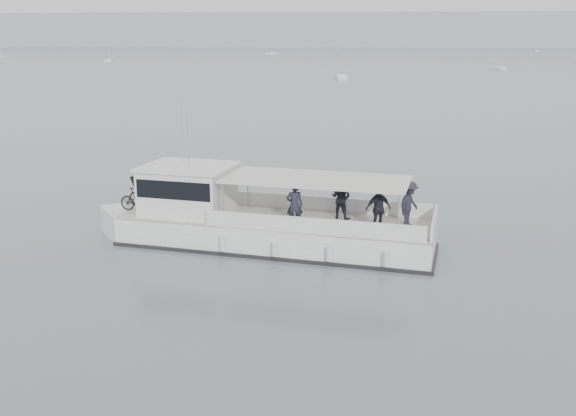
{
  "coord_description": "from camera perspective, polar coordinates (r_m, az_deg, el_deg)",
  "views": [
    {
      "loc": [
        8.03,
        -21.18,
        8.13
      ],
      "look_at": [
        6.43,
        3.28,
        1.6
      ],
      "focal_mm": 40.0,
      "sensor_mm": 36.0,
      "label": 1
    }
  ],
  "objects": [
    {
      "name": "headland",
      "position": [
        581.27,
        3.08,
        15.47
      ],
      "size": [
        1400.0,
        90.0,
        28.0
      ],
      "primitive_type": "cube",
      "color": "#939EA8",
      "rests_on": "ground"
    },
    {
      "name": "tour_boat",
      "position": [
        25.95,
        -3.75,
        -1.11
      ],
      "size": [
        14.3,
        6.0,
        5.97
      ],
      "rotation": [
        0.0,
        0.0,
        -0.21
      ],
      "color": "white",
      "rests_on": "ground"
    },
    {
      "name": "moored_fleet",
      "position": [
        220.6,
        -4.76,
        12.85
      ],
      "size": [
        408.2,
        361.79,
        9.49
      ],
      "color": "white",
      "rests_on": "ground"
    },
    {
      "name": "ground",
      "position": [
        24.07,
        -16.05,
        -5.43
      ],
      "size": [
        1400.0,
        1400.0,
        0.0
      ],
      "primitive_type": "plane",
      "color": "#566165",
      "rests_on": "ground"
    }
  ]
}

